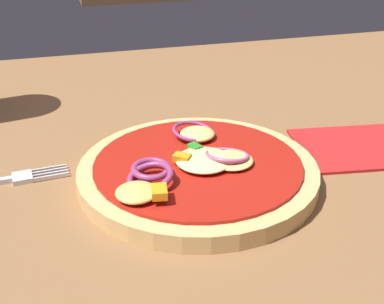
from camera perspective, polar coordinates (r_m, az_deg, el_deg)
The scene contains 3 objects.
dining_table at distance 0.54m, azimuth 5.78°, elevation -2.14°, with size 1.45×0.83×0.03m.
pizza at distance 0.48m, azimuth 0.57°, elevation -2.07°, with size 0.22×0.22×0.03m.
napkin at distance 0.58m, azimuth 19.02°, elevation 0.59°, with size 0.16×0.12×0.00m.
Camera 1 is at (-0.18, -0.43, 0.28)m, focal length 48.34 mm.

